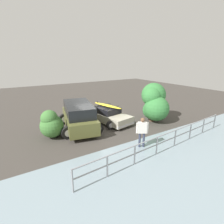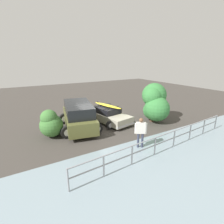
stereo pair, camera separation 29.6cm
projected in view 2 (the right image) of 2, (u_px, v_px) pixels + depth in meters
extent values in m
cube|color=#423D38|center=(96.00, 121.00, 13.74)|extent=(44.00, 44.00, 0.02)
cube|color=#B7B29E|center=(108.00, 116.00, 13.36)|extent=(2.26, 4.14, 0.57)
cube|color=black|center=(107.00, 110.00, 13.33)|extent=(1.71, 2.10, 0.43)
cube|color=silver|center=(126.00, 125.00, 12.01)|extent=(1.61, 0.39, 0.14)
cube|color=silver|center=(94.00, 113.00, 14.80)|extent=(1.61, 0.39, 0.14)
cylinder|color=black|center=(127.00, 120.00, 13.03)|extent=(0.60, 0.18, 0.60)
cylinder|color=#B7B7BC|center=(127.00, 120.00, 13.03)|extent=(0.33, 0.19, 0.33)
cylinder|color=black|center=(110.00, 125.00, 12.02)|extent=(0.60, 0.18, 0.60)
cylinder|color=#B7B7BC|center=(110.00, 125.00, 12.02)|extent=(0.33, 0.19, 0.33)
cylinder|color=black|center=(106.00, 112.00, 14.79)|extent=(0.60, 0.18, 0.60)
cylinder|color=#B7B7BC|center=(106.00, 112.00, 14.79)|extent=(0.33, 0.19, 0.33)
cylinder|color=black|center=(90.00, 116.00, 13.78)|extent=(0.60, 0.18, 0.60)
cylinder|color=#B7B7BC|center=(90.00, 116.00, 13.78)|extent=(0.33, 0.19, 0.33)
cylinder|color=black|center=(111.00, 108.00, 12.88)|extent=(1.64, 0.33, 0.03)
cylinder|color=black|center=(103.00, 105.00, 13.63)|extent=(1.64, 0.33, 0.03)
ellipsoid|color=yellow|center=(107.00, 105.00, 13.31)|extent=(1.19, 2.82, 0.09)
cone|color=black|center=(98.00, 102.00, 14.02)|extent=(0.10, 0.10, 0.14)
cube|color=brown|center=(79.00, 119.00, 11.98)|extent=(2.66, 4.63, 0.85)
cube|color=black|center=(78.00, 108.00, 11.75)|extent=(2.32, 3.67, 0.72)
cylinder|color=black|center=(75.00, 109.00, 14.02)|extent=(0.73, 0.32, 0.71)
cylinder|color=black|center=(97.00, 129.00, 11.16)|extent=(0.79, 0.22, 0.79)
cylinder|color=#B7B7BC|center=(97.00, 129.00, 11.16)|extent=(0.43, 0.23, 0.43)
cylinder|color=black|center=(67.00, 132.00, 10.60)|extent=(0.79, 0.22, 0.79)
cylinder|color=#B7B7BC|center=(67.00, 132.00, 10.60)|extent=(0.43, 0.23, 0.43)
cylinder|color=black|center=(89.00, 116.00, 13.53)|extent=(0.79, 0.22, 0.79)
cylinder|color=#B7B7BC|center=(89.00, 116.00, 13.53)|extent=(0.43, 0.23, 0.43)
cylinder|color=black|center=(64.00, 119.00, 12.97)|extent=(0.79, 0.22, 0.79)
cylinder|color=#B7B7BC|center=(64.00, 119.00, 12.97)|extent=(0.43, 0.23, 0.43)
cylinder|color=#33384C|center=(142.00, 140.00, 9.52)|extent=(0.12, 0.12, 0.83)
cylinder|color=#33384C|center=(138.00, 140.00, 9.52)|extent=(0.12, 0.12, 0.83)
cube|color=silver|center=(141.00, 128.00, 9.30)|extent=(0.52, 0.41, 0.62)
sphere|color=brown|center=(141.00, 120.00, 9.17)|extent=(0.23, 0.23, 0.23)
cylinder|color=silver|center=(146.00, 128.00, 9.31)|extent=(0.09, 0.09, 0.59)
cylinder|color=silver|center=(135.00, 128.00, 9.31)|extent=(0.09, 0.09, 0.59)
cylinder|color=gray|center=(216.00, 122.00, 12.01)|extent=(0.07, 0.07, 0.99)
cylinder|color=gray|center=(204.00, 127.00, 11.19)|extent=(0.07, 0.07, 0.99)
cylinder|color=gray|center=(190.00, 132.00, 10.37)|extent=(0.07, 0.07, 0.99)
cylinder|color=gray|center=(174.00, 138.00, 9.55)|extent=(0.07, 0.07, 0.99)
cylinder|color=gray|center=(155.00, 146.00, 8.73)|extent=(0.07, 0.07, 0.99)
cylinder|color=gray|center=(132.00, 155.00, 7.91)|extent=(0.07, 0.07, 0.99)
cylinder|color=gray|center=(104.00, 166.00, 7.09)|extent=(0.07, 0.07, 0.99)
cylinder|color=gray|center=(68.00, 180.00, 6.27)|extent=(0.07, 0.07, 0.99)
cylinder|color=gray|center=(166.00, 134.00, 9.00)|extent=(10.58, 0.83, 0.06)
cylinder|color=gray|center=(165.00, 141.00, 9.13)|extent=(10.58, 0.83, 0.06)
cylinder|color=#4C3828|center=(152.00, 118.00, 13.49)|extent=(0.35, 0.35, 0.58)
sphere|color=#387F3D|center=(152.00, 110.00, 13.41)|extent=(1.41, 1.41, 1.41)
sphere|color=#387F3D|center=(154.00, 95.00, 13.50)|extent=(1.87, 1.87, 1.87)
sphere|color=#387F3D|center=(152.00, 97.00, 13.07)|extent=(1.42, 1.42, 1.42)
sphere|color=#387F3D|center=(157.00, 109.00, 13.00)|extent=(1.87, 1.87, 1.87)
cylinder|color=#4C3828|center=(54.00, 132.00, 11.22)|extent=(0.24, 0.24, 0.38)
sphere|color=#427A38|center=(50.00, 124.00, 10.86)|extent=(1.13, 1.13, 1.13)
sphere|color=#427A38|center=(51.00, 125.00, 10.66)|extent=(1.41, 1.41, 1.41)
sphere|color=#427A38|center=(55.00, 127.00, 10.97)|extent=(1.06, 1.06, 1.06)
sphere|color=#427A38|center=(49.00, 118.00, 10.45)|extent=(1.00, 1.00, 1.00)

